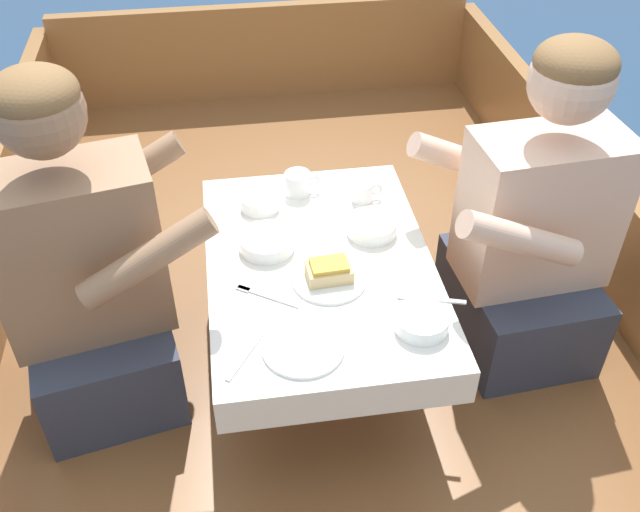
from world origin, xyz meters
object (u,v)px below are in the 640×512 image
(coffee_cup_port, at_px, (363,191))
(sandwich, at_px, (329,271))
(person_port, at_px, (89,282))
(coffee_cup_starboard, at_px, (298,183))
(person_starboard, at_px, (532,237))

(coffee_cup_port, bearing_deg, sandwich, -114.65)
(person_port, distance_m, coffee_cup_port, 0.80)
(person_port, height_order, coffee_cup_starboard, person_port)
(person_starboard, height_order, coffee_cup_port, person_starboard)
(person_port, relative_size, coffee_cup_starboard, 9.35)
(person_port, distance_m, person_starboard, 1.19)
(sandwich, bearing_deg, coffee_cup_starboard, 94.06)
(person_port, relative_size, sandwich, 8.30)
(coffee_cup_port, relative_size, coffee_cup_starboard, 0.86)
(person_starboard, bearing_deg, sandwich, 5.49)
(person_port, bearing_deg, sandwich, -19.80)
(person_port, bearing_deg, person_starboard, -10.90)
(coffee_cup_port, bearing_deg, coffee_cup_starboard, 160.67)
(person_port, xyz_separation_m, coffee_cup_starboard, (0.58, 0.31, 0.04))
(person_starboard, xyz_separation_m, coffee_cup_port, (-0.43, 0.23, 0.04))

